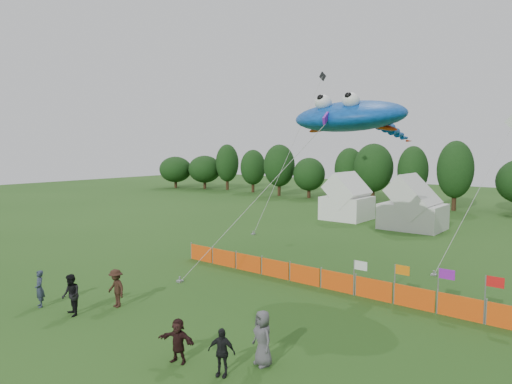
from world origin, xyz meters
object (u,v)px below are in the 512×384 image
Objects in this scene: spectator_d at (221,352)px; spectator_e at (263,338)px; tent_left at (347,200)px; spectator_b at (71,295)px; spectator_c at (116,288)px; stingray_kite at (354,117)px; spectator_f at (178,341)px; barrier_fence at (320,278)px; tent_right at (413,208)px; spectator_a at (40,289)px.

spectator_e is at bearing 45.51° from spectator_d.
tent_left is 32.02m from spectator_b.
spectator_b is 1.99m from spectator_c.
stingray_kite is at bearing 66.99° from spectator_c.
spectator_f is at bearing -12.28° from spectator_c.
spectator_b is (-6.46, -10.45, 0.43)m from barrier_fence.
tent_right is 29.40m from spectator_e.
spectator_f is (-1.80, -0.28, -0.02)m from spectator_d.
spectator_f is (3.00, -30.58, -1.12)m from tent_right.
spectator_e is at bearing -76.61° from stingray_kite.
tent_left is 2.80× the size of spectator_f.
spectator_e reaches higher than barrier_fence.
spectator_f is at bearing -84.39° from tent_right.
spectator_f is (7.02, 0.03, -0.15)m from spectator_b.
tent_right reaches higher than spectator_a.
spectator_e reaches higher than spectator_f.
stingray_kite is (0.11, 3.21, 8.62)m from barrier_fence.
spectator_b is 1.03× the size of spectator_c.
barrier_fence is at bearing 59.48° from spectator_c.
barrier_fence is 13.83m from spectator_a.
spectator_e reaches higher than spectator_a.
spectator_c is at bearing 53.83° from spectator_a.
stingray_kite is (8.76, 13.99, 8.25)m from spectator_a.
spectator_f is at bearing -123.64° from spectator_e.
spectator_a reaches higher than spectator_f.
tent_right is at bearing 87.14° from spectator_c.
tent_left is at bearing 114.37° from barrier_fence.
spectator_c is at bearing 147.11° from spectator_d.
spectator_c is (-3.42, -28.71, -1.00)m from tent_right.
spectator_a is at bearing -88.15° from tent_left.
tent_right is at bearing 93.78° from spectator_a.
spectator_e is 14.73m from stingray_kite.
barrier_fence is at bearing 81.14° from spectator_d.
spectator_b is at bearing -115.68° from stingray_kite.
tent_left is 23.53m from barrier_fence.
barrier_fence is 9.19m from stingray_kite.
spectator_c is (-5.87, -8.55, 0.40)m from barrier_fence.
stingray_kite is (6.57, 13.66, 8.19)m from spectator_b.
stingray_kite is at bearing 88.06° from barrier_fence.
spectator_b is at bearing -148.62° from spectator_e.
spectator_d is (12.05, -31.54, -1.15)m from tent_left.
tent_left is 32.21m from spectator_a.
tent_left is 32.67m from spectator_e.
spectator_c is 0.11× the size of stingray_kite.
tent_left is 33.78m from spectator_d.
spectator_a is at bearing -128.74° from barrier_fence.
spectator_e reaches higher than spectator_d.
tent_right is 3.42× the size of spectator_f.
spectator_d is at bearing -69.09° from tent_left.
tent_right is at bearing 98.26° from spectator_b.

